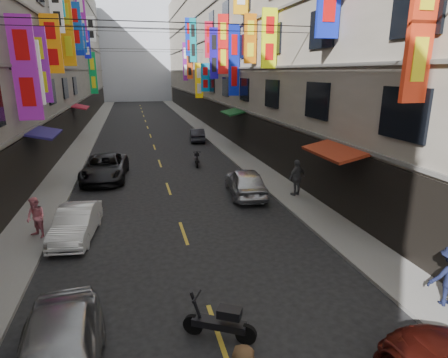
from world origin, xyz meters
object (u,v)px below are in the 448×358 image
scooter_crossing (220,323)px  pedestrian_lfar (36,218)px  pedestrian_rfar (297,178)px  car_right_far (197,135)px  car_left_mid (76,223)px  car_left_far (105,168)px  car_right_mid (246,182)px  scooter_far_right (197,159)px

scooter_crossing → pedestrian_lfar: (-5.42, 6.95, 0.45)m
scooter_crossing → pedestrian_rfar: bearing=-3.9°
car_right_far → pedestrian_rfar: pedestrian_rfar is taller
pedestrian_rfar → car_left_mid: bearing=-8.3°
car_left_far → car_right_far: (7.40, 11.18, -0.14)m
car_left_mid → pedestrian_lfar: size_ratio=2.38×
car_left_far → pedestrian_lfar: bearing=-100.1°
car_right_mid → pedestrian_lfar: bearing=25.5°
car_left_far → car_right_far: car_left_far is taller
scooter_far_right → pedestrian_rfar: bearing=123.3°
pedestrian_lfar → car_left_far: bearing=118.0°
scooter_crossing → car_left_mid: car_left_mid is taller
car_left_mid → car_right_mid: car_right_mid is taller
car_right_far → pedestrian_lfar: size_ratio=2.28×
car_right_mid → pedestrian_lfar: 9.70m
scooter_far_right → car_right_far: (1.59, 9.05, 0.14)m
car_left_mid → pedestrian_lfar: (-1.40, 0.16, 0.29)m
scooter_far_right → scooter_crossing: bearing=89.9°
car_left_far → car_right_far: 13.41m
car_right_mid → pedestrian_lfar: (-9.14, -3.22, 0.18)m
scooter_crossing → car_left_far: car_left_far is taller
pedestrian_lfar → pedestrian_rfar: size_ratio=0.85×
scooter_crossing → car_right_mid: car_right_mid is taller
scooter_far_right → pedestrian_rfar: 8.68m
car_right_mid → pedestrian_lfar: size_ratio=2.71×
car_left_far → pedestrian_lfar: pedestrian_lfar is taller
car_right_far → car_left_mid: bearing=73.8°
car_left_mid → car_right_far: size_ratio=1.04×
car_right_mid → car_left_mid: bearing=29.7°
scooter_far_right → pedestrian_lfar: bearing=60.2°
scooter_far_right → pedestrian_lfar: 12.80m
car_right_mid → car_right_far: (0.26, 15.96, -0.13)m
car_left_far → pedestrian_rfar: (9.53, -5.69, 0.32)m
scooter_crossing → car_left_far: 15.34m
car_left_mid → car_left_far: bearing=92.1°
pedestrian_rfar → car_left_far: bearing=-52.9°
pedestrian_lfar → car_right_mid: bearing=61.4°
car_right_far → scooter_crossing: bearing=87.6°
scooter_far_right → car_right_mid: 7.04m
pedestrian_lfar → car_right_far: bearing=105.9°
scooter_far_right → car_left_mid: 12.13m
car_left_mid → pedestrian_rfar: 10.44m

